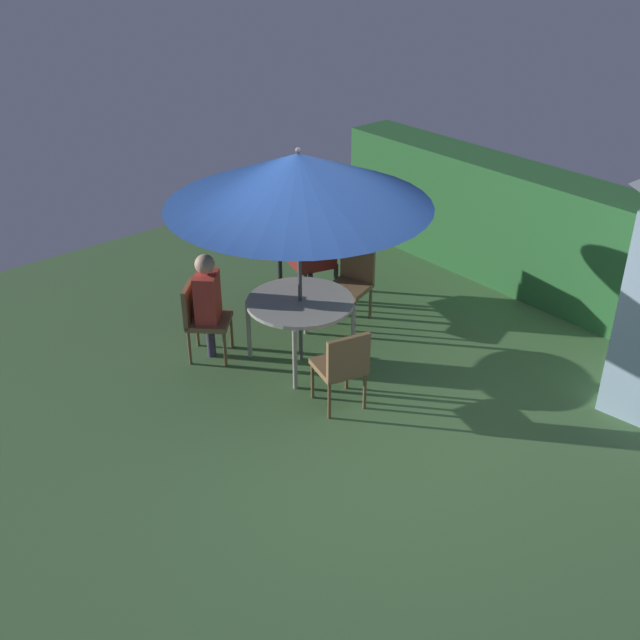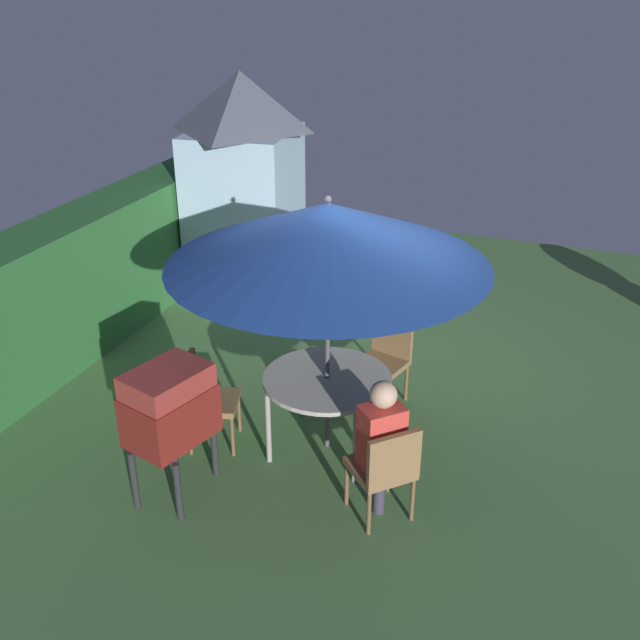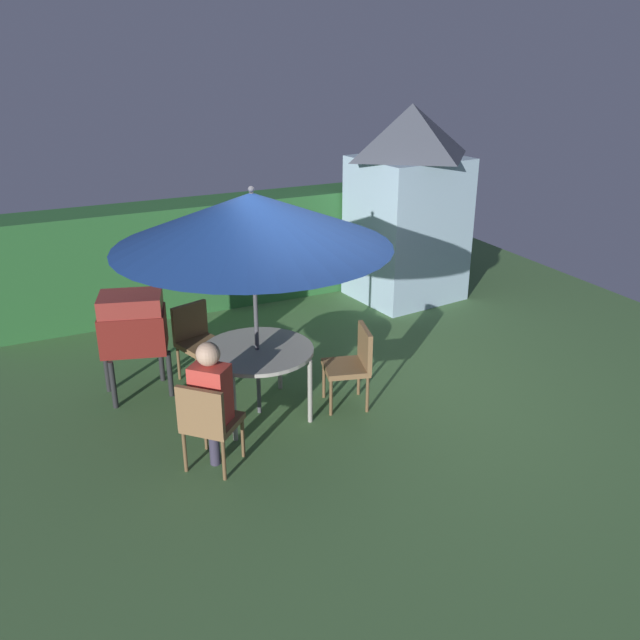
{
  "view_description": "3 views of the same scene",
  "coord_description": "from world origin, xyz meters",
  "px_view_note": "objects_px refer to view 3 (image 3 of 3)",
  "views": [
    {
      "loc": [
        4.78,
        -4.54,
        4.63
      ],
      "look_at": [
        -0.42,
        -0.12,
        0.82
      ],
      "focal_mm": 42.94,
      "sensor_mm": 36.0,
      "label": 1
    },
    {
      "loc": [
        -6.41,
        -1.91,
        4.16
      ],
      "look_at": [
        -0.46,
        0.35,
        1.05
      ],
      "focal_mm": 41.28,
      "sensor_mm": 36.0,
      "label": 2
    },
    {
      "loc": [
        -3.17,
        -6.01,
        3.72
      ],
      "look_at": [
        -0.21,
        0.18,
        0.9
      ],
      "focal_mm": 38.15,
      "sensor_mm": 36.0,
      "label": 3
    }
  ],
  "objects_px": {
    "garden_shed": "(408,203)",
    "patio_table": "(257,354)",
    "chair_near_shed": "(208,420)",
    "patio_umbrella": "(252,220)",
    "bbq_grill": "(133,325)",
    "chair_far_side": "(353,361)",
    "chair_toward_hedge": "(197,337)",
    "person_in_red": "(211,391)"
  },
  "relations": [
    {
      "from": "garden_shed",
      "to": "patio_table",
      "type": "xyz_separation_m",
      "value": [
        -3.36,
        -2.45,
        -0.79
      ]
    },
    {
      "from": "chair_near_shed",
      "to": "patio_umbrella",
      "type": "bearing_deg",
      "value": 45.15
    },
    {
      "from": "patio_umbrella",
      "to": "chair_near_shed",
      "type": "height_order",
      "value": "patio_umbrella"
    },
    {
      "from": "patio_umbrella",
      "to": "bbq_grill",
      "type": "height_order",
      "value": "patio_umbrella"
    },
    {
      "from": "chair_far_side",
      "to": "bbq_grill",
      "type": "bearing_deg",
      "value": 148.74
    },
    {
      "from": "garden_shed",
      "to": "chair_far_side",
      "type": "relative_size",
      "value": 3.23
    },
    {
      "from": "patio_umbrella",
      "to": "bbq_grill",
      "type": "relative_size",
      "value": 2.3
    },
    {
      "from": "chair_toward_hedge",
      "to": "chair_far_side",
      "type": "bearing_deg",
      "value": -45.35
    },
    {
      "from": "bbq_grill",
      "to": "chair_near_shed",
      "type": "height_order",
      "value": "bbq_grill"
    },
    {
      "from": "bbq_grill",
      "to": "patio_table",
      "type": "bearing_deg",
      "value": -42.63
    },
    {
      "from": "patio_table",
      "to": "person_in_red",
      "type": "xyz_separation_m",
      "value": [
        -0.72,
        -0.73,
        0.09
      ]
    },
    {
      "from": "patio_umbrella",
      "to": "chair_near_shed",
      "type": "bearing_deg",
      "value": -134.85
    },
    {
      "from": "bbq_grill",
      "to": "chair_toward_hedge",
      "type": "height_order",
      "value": "bbq_grill"
    },
    {
      "from": "bbq_grill",
      "to": "chair_toward_hedge",
      "type": "bearing_deg",
      "value": 8.39
    },
    {
      "from": "patio_table",
      "to": "bbq_grill",
      "type": "relative_size",
      "value": 0.99
    },
    {
      "from": "garden_shed",
      "to": "bbq_grill",
      "type": "bearing_deg",
      "value": -161.79
    },
    {
      "from": "chair_toward_hedge",
      "to": "chair_near_shed",
      "type": "bearing_deg",
      "value": -102.94
    },
    {
      "from": "garden_shed",
      "to": "person_in_red",
      "type": "relative_size",
      "value": 2.31
    },
    {
      "from": "patio_table",
      "to": "chair_near_shed",
      "type": "relative_size",
      "value": 1.31
    },
    {
      "from": "chair_toward_hedge",
      "to": "person_in_red",
      "type": "relative_size",
      "value": 0.71
    },
    {
      "from": "garden_shed",
      "to": "chair_near_shed",
      "type": "bearing_deg",
      "value": -141.99
    },
    {
      "from": "patio_table",
      "to": "patio_umbrella",
      "type": "distance_m",
      "value": 1.43
    },
    {
      "from": "garden_shed",
      "to": "chair_near_shed",
      "type": "xyz_separation_m",
      "value": [
        -4.14,
        -3.24,
        -0.96
      ]
    },
    {
      "from": "chair_far_side",
      "to": "patio_umbrella",
      "type": "bearing_deg",
      "value": 164.93
    },
    {
      "from": "patio_table",
      "to": "garden_shed",
      "type": "bearing_deg",
      "value": 36.1
    },
    {
      "from": "chair_far_side",
      "to": "garden_shed",
      "type": "bearing_deg",
      "value": 49.03
    },
    {
      "from": "chair_near_shed",
      "to": "person_in_red",
      "type": "relative_size",
      "value": 0.71
    },
    {
      "from": "chair_far_side",
      "to": "chair_toward_hedge",
      "type": "bearing_deg",
      "value": 134.65
    },
    {
      "from": "chair_far_side",
      "to": "chair_toward_hedge",
      "type": "distance_m",
      "value": 1.92
    },
    {
      "from": "chair_near_shed",
      "to": "chair_toward_hedge",
      "type": "relative_size",
      "value": 1.0
    },
    {
      "from": "chair_toward_hedge",
      "to": "person_in_red",
      "type": "bearing_deg",
      "value": -101.55
    },
    {
      "from": "bbq_grill",
      "to": "chair_near_shed",
      "type": "relative_size",
      "value": 1.33
    },
    {
      "from": "garden_shed",
      "to": "bbq_grill",
      "type": "distance_m",
      "value": 4.71
    },
    {
      "from": "bbq_grill",
      "to": "chair_toward_hedge",
      "type": "distance_m",
      "value": 0.8
    },
    {
      "from": "bbq_grill",
      "to": "chair_far_side",
      "type": "xyz_separation_m",
      "value": [
        2.07,
        -1.26,
        -0.33
      ]
    },
    {
      "from": "chair_near_shed",
      "to": "person_in_red",
      "type": "distance_m",
      "value": 0.28
    },
    {
      "from": "chair_far_side",
      "to": "person_in_red",
      "type": "height_order",
      "value": "person_in_red"
    },
    {
      "from": "bbq_grill",
      "to": "garden_shed",
      "type": "bearing_deg",
      "value": 18.21
    },
    {
      "from": "chair_near_shed",
      "to": "chair_toward_hedge",
      "type": "bearing_deg",
      "value": 77.06
    },
    {
      "from": "patio_umbrella",
      "to": "bbq_grill",
      "type": "bearing_deg",
      "value": 137.37
    },
    {
      "from": "patio_table",
      "to": "patio_umbrella",
      "type": "height_order",
      "value": "patio_umbrella"
    },
    {
      "from": "garden_shed",
      "to": "chair_near_shed",
      "type": "distance_m",
      "value": 5.34
    }
  ]
}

